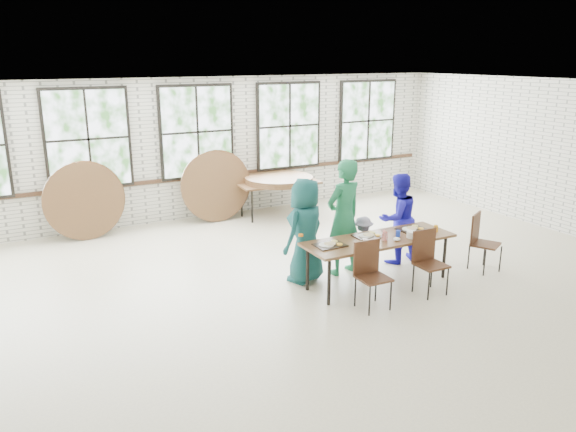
# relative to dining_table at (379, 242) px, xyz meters

# --- Properties ---
(room) EXTENTS (12.00, 12.00, 12.00)m
(room) POSITION_rel_dining_table_xyz_m (-1.15, 4.83, 1.14)
(room) COLOR beige
(room) RESTS_ON ground
(dining_table) EXTENTS (2.41, 0.83, 0.74)m
(dining_table) POSITION_rel_dining_table_xyz_m (0.00, 0.00, 0.00)
(dining_table) COLOR brown
(dining_table) RESTS_ON ground
(chair_near_left) EXTENTS (0.43, 0.42, 0.95)m
(chair_near_left) POSITION_rel_dining_table_xyz_m (-0.60, -0.59, -0.13)
(chair_near_left) COLOR #442616
(chair_near_left) RESTS_ON ground
(chair_near_right) EXTENTS (0.43, 0.41, 0.95)m
(chair_near_right) POSITION_rel_dining_table_xyz_m (0.46, -0.58, -0.13)
(chair_near_right) COLOR #442616
(chair_near_right) RESTS_ON ground
(chair_spare) EXTENTS (0.56, 0.56, 0.95)m
(chair_spare) POSITION_rel_dining_table_xyz_m (1.85, -0.30, -0.13)
(chair_spare) COLOR #442616
(chair_spare) RESTS_ON ground
(adult_teal) EXTENTS (0.95, 0.80, 1.64)m
(adult_teal) POSITION_rel_dining_table_xyz_m (-0.92, 0.65, 0.13)
(adult_teal) COLOR #165649
(adult_teal) RESTS_ON ground
(adult_green) EXTENTS (0.76, 0.58, 1.88)m
(adult_green) POSITION_rel_dining_table_xyz_m (-0.22, 0.65, 0.25)
(adult_green) COLOR #1E7348
(adult_green) RESTS_ON ground
(toddler) EXTENTS (0.65, 0.49, 0.89)m
(toddler) POSITION_rel_dining_table_xyz_m (0.17, 0.65, -0.24)
(toddler) COLOR #1C133D
(toddler) RESTS_ON ground
(adult_blue) EXTENTS (0.79, 0.63, 1.54)m
(adult_blue) POSITION_rel_dining_table_xyz_m (0.88, 0.65, 0.08)
(adult_blue) COLOR #201BBE
(adult_blue) RESTS_ON ground
(storage_table) EXTENTS (1.83, 0.83, 0.74)m
(storage_table) POSITION_rel_dining_table_xyz_m (0.46, 4.21, -0.00)
(storage_table) COLOR brown
(storage_table) RESTS_ON ground
(tabletop_clutter) EXTENTS (2.09, 0.61, 0.11)m
(tabletop_clutter) POSITION_rel_dining_table_xyz_m (0.09, -0.03, 0.08)
(tabletop_clutter) COLOR black
(tabletop_clutter) RESTS_ON dining_table
(round_tops_stacked) EXTENTS (1.50, 1.50, 0.13)m
(round_tops_stacked) POSITION_rel_dining_table_xyz_m (0.46, 4.21, 0.12)
(round_tops_stacked) COLOR brown
(round_tops_stacked) RESTS_ON storage_table
(round_tops_leaning) EXTENTS (4.27, 0.41, 1.50)m
(round_tops_leaning) POSITION_rel_dining_table_xyz_m (-2.21, 4.55, 0.05)
(round_tops_leaning) COLOR brown
(round_tops_leaning) RESTS_ON ground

